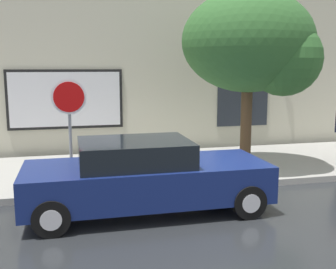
# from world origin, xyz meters

# --- Properties ---
(ground_plane) EXTENTS (60.00, 60.00, 0.00)m
(ground_plane) POSITION_xyz_m (0.00, 0.00, 0.00)
(ground_plane) COLOR #282B2D
(sidewalk) EXTENTS (20.00, 4.00, 0.15)m
(sidewalk) POSITION_xyz_m (0.00, 3.00, 0.07)
(sidewalk) COLOR #A3A099
(sidewalk) RESTS_ON ground
(building_facade) EXTENTS (20.00, 0.67, 7.00)m
(building_facade) POSITION_xyz_m (-0.02, 5.50, 3.48)
(building_facade) COLOR beige
(building_facade) RESTS_ON ground
(parked_car) EXTENTS (4.63, 1.87, 1.42)m
(parked_car) POSITION_xyz_m (-1.46, 0.04, 0.70)
(parked_car) COLOR navy
(parked_car) RESTS_ON ground
(fire_hydrant) EXTENTS (0.30, 0.44, 0.76)m
(fire_hydrant) POSITION_xyz_m (-0.67, 1.52, 0.52)
(fire_hydrant) COLOR red
(fire_hydrant) RESTS_ON sidewalk
(street_tree) EXTENTS (3.43, 2.92, 4.55)m
(street_tree) POSITION_xyz_m (1.81, 2.24, 3.32)
(street_tree) COLOR #4C3823
(street_tree) RESTS_ON sidewalk
(stop_sign) EXTENTS (0.76, 0.10, 2.37)m
(stop_sign) POSITION_xyz_m (-2.82, 1.66, 1.82)
(stop_sign) COLOR gray
(stop_sign) RESTS_ON sidewalk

